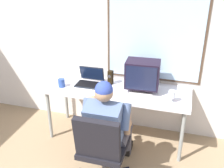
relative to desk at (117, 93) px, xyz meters
The scene contains 9 objects.
wall_rear 0.73m from the desk, 84.44° to the left, with size 5.98×0.08×2.63m.
desk is the anchor object (origin of this frame).
office_chair 0.89m from the desk, 85.76° to the right, with size 0.59×0.62×0.92m.
person_seated 0.63m from the desk, 84.22° to the right, with size 0.53×0.78×1.20m.
crt_monitor 0.43m from the desk, ahead, with size 0.43×0.30×0.40m.
laptop 0.41m from the desk, behind, with size 0.34×0.28×0.22m.
wine_glass 0.74m from the desk, 12.40° to the right, with size 0.09×0.09×0.14m.
desk_speaker 0.23m from the desk, 136.57° to the left, with size 0.07×0.08×0.19m.
coffee_mug 0.74m from the desk, 168.49° to the right, with size 0.09×0.09×0.11m.
Camera 1 is at (0.79, -0.84, 2.31)m, focal length 42.96 mm.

